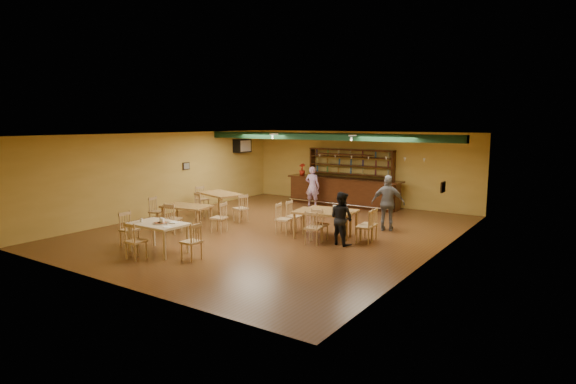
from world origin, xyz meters
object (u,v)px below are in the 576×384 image
Objects in this scene: dining_table_c at (187,217)px; near_table at (159,238)px; bar_counter at (343,192)px; dining_table_d at (323,225)px; patron_right_a at (341,218)px; dining_table_b at (330,222)px; patron_bar at (312,186)px; dining_table_a at (220,204)px.

dining_table_c is 2.82m from near_table.
bar_counter reaches higher than dining_table_d.
patron_right_a is at bearing 43.39° from near_table.
patron_right_a is (0.80, -0.35, 0.34)m from dining_table_d.
bar_counter reaches higher than dining_table_b.
patron_bar reaches higher than bar_counter.
bar_counter is at bearing 62.12° from dining_table_c.
patron_right_a is (3.78, -4.74, -0.07)m from patron_bar.
dining_table_a reaches higher than dining_table_b.
dining_table_b is at bearing -29.83° from patron_right_a.
bar_counter is at bearing -48.02° from patron_right_a.
dining_table_b is 4.57m from dining_table_c.
dining_table_b is 0.96× the size of dining_table_d.
patron_bar is (1.75, 3.56, 0.39)m from dining_table_a.
dining_table_d reaches higher than dining_table_c.
patron_bar is (1.23, 5.71, 0.44)m from dining_table_c.
dining_table_b is at bearing 13.53° from dining_table_c.
patron_right_a reaches higher than near_table.
dining_table_c is 1.01× the size of patron_right_a.
patron_right_a is at bearing -63.18° from bar_counter.
patron_bar is at bearing 79.60° from dining_table_a.
near_table is at bearing -135.95° from dining_table_d.
dining_table_a is 2.21m from dining_table_c.
dining_table_a is at bearing 170.46° from dining_table_b.
patron_right_a reaches higher than dining_table_b.
bar_counter is 5.59m from dining_table_d.
dining_table_c is at bearing 26.12° from patron_right_a.
dining_table_c is at bearing -162.15° from dining_table_b.
dining_table_c is 0.93× the size of dining_table_d.
dining_table_a is 4.97m from near_table.
bar_counter reaches higher than dining_table_a.
dining_table_d is at bearing 53.30° from near_table.
dining_table_b is 1.06× the size of near_table.
dining_table_a is 1.08× the size of dining_table_b.
near_table is 0.99× the size of patron_right_a.
dining_table_a is 3.98m from patron_bar.
patron_bar reaches higher than near_table.
bar_counter is at bearing 101.76° from dining_table_d.
dining_table_c is at bearing 120.83° from near_table.
near_table is 0.90× the size of patron_bar.
dining_table_d is 1.09× the size of patron_right_a.
dining_table_a is 1.03× the size of patron_bar.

